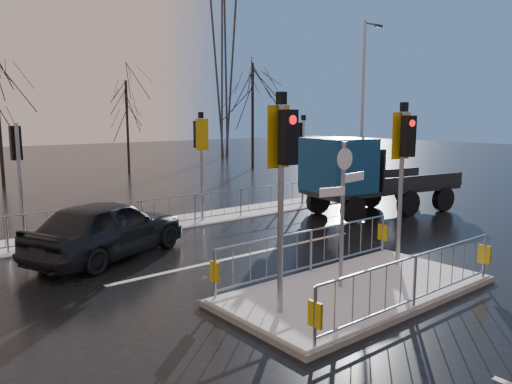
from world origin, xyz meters
TOP-DOWN VIEW (x-y plane):
  - ground at (0.00, 0.00)m, footprint 120.00×120.00m
  - snow_verge at (0.00, 8.60)m, footprint 30.00×2.00m
  - lane_markings at (0.00, -0.33)m, footprint 8.00×11.38m
  - traffic_island at (-0.01, 0.01)m, footprint 6.00×3.04m
  - far_kerb_fixtures at (0.29, 8.09)m, footprint 18.00×0.65m
  - car_far_lane at (-2.99, 5.95)m, footprint 5.04×3.57m
  - flatbed_truck at (6.53, 5.46)m, footprint 6.64×3.33m
  - tree_far_b at (6.00, 24.00)m, footprint 3.25×3.25m
  - tree_far_c at (14.00, 21.00)m, footprint 4.00×4.00m
  - street_lamp_right at (10.57, 8.50)m, footprint 1.25×0.18m
  - pylon_wires at (16.88, 30.00)m, footprint 70.00×2.38m

SIDE VIEW (x-z plane):
  - ground at x=0.00m, z-range 0.00..0.00m
  - lane_markings at x=0.00m, z-range 0.00..0.01m
  - snow_verge at x=0.00m, z-range 0.00..0.04m
  - traffic_island at x=-0.01m, z-range -1.68..2.47m
  - car_far_lane at x=-2.99m, z-range 0.00..1.59m
  - far_kerb_fixtures at x=0.29m, z-range -0.90..2.93m
  - flatbed_truck at x=6.53m, z-range 0.09..3.04m
  - tree_far_b at x=6.00m, z-range 1.11..7.25m
  - street_lamp_right at x=10.57m, z-range 0.39..8.39m
  - tree_far_c at x=14.00m, z-range 1.37..8.92m
  - pylon_wires at x=16.88m, z-range 1.05..21.02m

